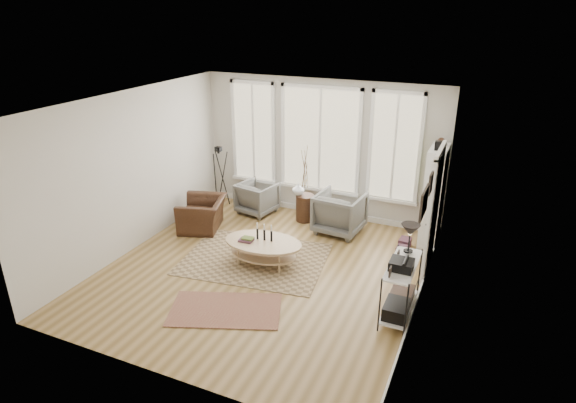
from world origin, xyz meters
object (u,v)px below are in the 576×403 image
at_px(coffee_table, 263,246).
at_px(accent_chair, 202,214).
at_px(bookcase, 434,197).
at_px(armchair_left, 257,198).
at_px(armchair_right, 340,213).
at_px(low_shelf, 401,284).
at_px(side_table, 305,186).

bearing_deg(coffee_table, accent_chair, 155.19).
distance_m(bookcase, armchair_left, 3.72).
relative_size(coffee_table, armchair_right, 1.58).
xyz_separation_m(coffee_table, armchair_left, (-1.12, 1.99, 0.00)).
height_order(bookcase, armchair_right, bookcase).
height_order(low_shelf, accent_chair, low_shelf).
distance_m(low_shelf, side_table, 3.58).
height_order(coffee_table, armchair_left, armchair_left).
xyz_separation_m(low_shelf, side_table, (-2.51, 2.54, 0.25)).
distance_m(armchair_left, armchair_right, 1.95).
bearing_deg(bookcase, coffee_table, -142.00).
height_order(low_shelf, armchair_left, low_shelf).
distance_m(side_table, accent_chair, 2.17).
xyz_separation_m(coffee_table, side_table, (-0.01, 2.02, 0.42)).
distance_m(armchair_right, accent_chair, 2.77).
distance_m(bookcase, accent_chair, 4.53).
bearing_deg(low_shelf, bookcase, 88.72).
bearing_deg(armchair_left, side_table, -167.19).
height_order(armchair_right, accent_chair, armchair_right).
distance_m(bookcase, side_table, 2.58).
bearing_deg(low_shelf, armchair_right, 125.92).
xyz_separation_m(armchair_right, side_table, (-0.84, 0.23, 0.35)).
height_order(bookcase, side_table, bookcase).
distance_m(bookcase, armchair_right, 1.83).
xyz_separation_m(bookcase, accent_chair, (-4.33, -1.18, -0.64)).
bearing_deg(bookcase, accent_chair, -164.79).
relative_size(coffee_table, side_table, 0.90).
xyz_separation_m(low_shelf, coffee_table, (-2.50, 0.52, -0.17)).
bearing_deg(accent_chair, low_shelf, 54.76).
bearing_deg(side_table, low_shelf, -45.32).
relative_size(bookcase, low_shelf, 1.58).
height_order(coffee_table, armchair_right, armchair_right).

